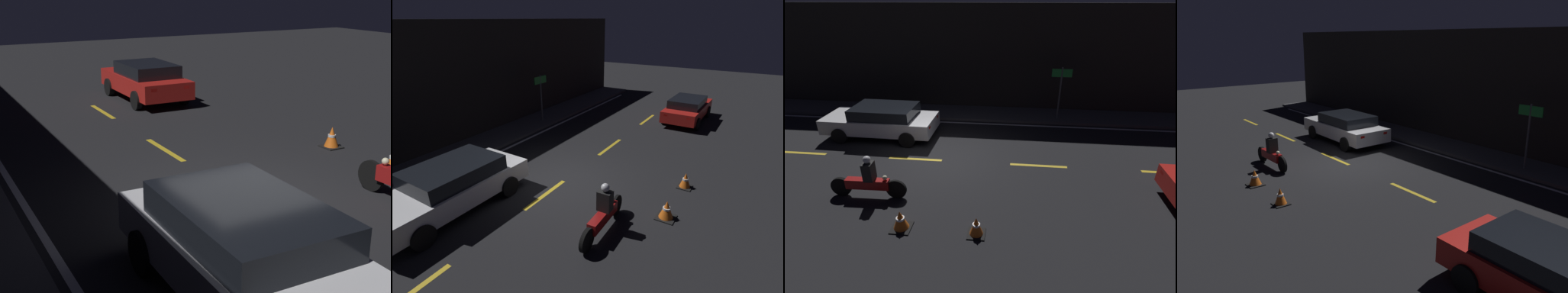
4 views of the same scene
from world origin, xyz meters
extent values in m
plane|color=black|center=(0.00, 0.00, 0.00)|extent=(56.00, 56.00, 0.00)
cube|color=gold|center=(-1.00, 0.00, 0.00)|extent=(2.00, 0.14, 0.01)
cube|color=gold|center=(3.50, 0.00, 0.00)|extent=(2.00, 0.14, 0.01)
cube|color=gold|center=(8.00, 0.00, 0.00)|extent=(2.00, 0.14, 0.01)
cube|color=silver|center=(0.00, 3.72, 0.00)|extent=(25.20, 0.14, 0.01)
cube|color=silver|center=(-3.00, 1.88, 0.62)|extent=(4.62, 1.96, 0.59)
cube|color=black|center=(-2.77, 1.88, 1.13)|extent=(2.55, 1.74, 0.44)
cube|color=red|center=(-0.75, 1.23, 0.76)|extent=(0.06, 0.20, 0.10)
cube|color=red|center=(-0.73, 2.45, 0.76)|extent=(0.06, 0.20, 0.10)
cylinder|color=black|center=(-1.60, 0.94, 0.32)|extent=(0.64, 0.19, 0.64)
cylinder|color=black|center=(-1.56, 2.77, 0.32)|extent=(0.64, 0.19, 0.64)
cube|color=red|center=(9.00, -1.88, 0.59)|extent=(4.10, 1.75, 0.57)
cube|color=black|center=(8.80, -1.88, 1.08)|extent=(2.26, 1.56, 0.41)
cube|color=red|center=(6.99, -1.31, 0.73)|extent=(0.06, 0.20, 0.10)
cube|color=red|center=(6.98, -2.42, 0.73)|extent=(0.06, 0.20, 0.10)
cylinder|color=black|center=(10.27, -1.06, 0.31)|extent=(0.61, 0.19, 0.61)
cylinder|color=black|center=(10.26, -2.73, 0.31)|extent=(0.61, 0.19, 0.61)
cylinder|color=black|center=(7.74, -1.03, 0.31)|extent=(0.61, 0.19, 0.61)
cylinder|color=black|center=(7.73, -2.70, 0.31)|extent=(0.61, 0.19, 0.61)
cylinder|color=black|center=(-0.81, -2.39, 0.31)|extent=(0.61, 0.10, 0.61)
sphere|color=#F2EABF|center=(-1.11, -2.40, 0.69)|extent=(0.14, 0.14, 0.14)
cube|color=black|center=(1.72, -3.68, 0.01)|extent=(0.45, 0.45, 0.03)
cone|color=orange|center=(1.72, -3.68, 0.28)|extent=(0.35, 0.35, 0.49)
cylinder|color=white|center=(1.72, -3.68, 0.30)|extent=(0.19, 0.19, 0.06)
camera|label=1|loc=(-7.89, 5.38, 3.97)|focal=50.00mm
camera|label=2|loc=(-7.45, -5.43, 5.18)|focal=28.00mm
camera|label=3|loc=(2.47, -9.55, 5.43)|focal=28.00mm
camera|label=4|loc=(11.53, -8.03, 4.75)|focal=35.00mm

